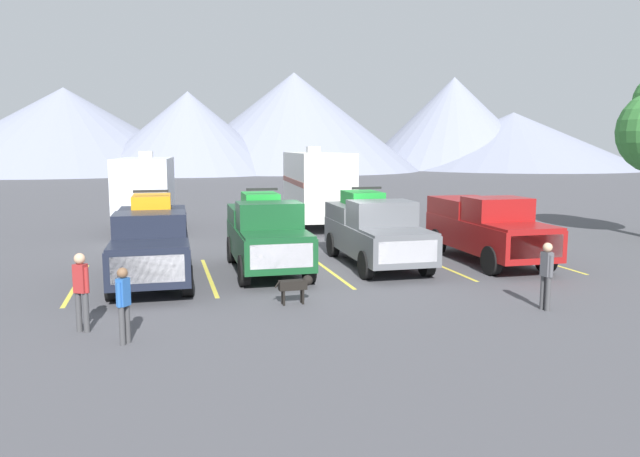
# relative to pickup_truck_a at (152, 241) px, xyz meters

# --- Properties ---
(ground_plane) EXTENTS (240.00, 240.00, 0.00)m
(ground_plane) POSITION_rel_pickup_truck_a_xyz_m (5.38, -0.23, -1.17)
(ground_plane) COLOR #47474C
(pickup_truck_a) EXTENTS (2.28, 5.76, 2.60)m
(pickup_truck_a) POSITION_rel_pickup_truck_a_xyz_m (0.00, 0.00, 0.00)
(pickup_truck_a) COLOR black
(pickup_truck_a) RESTS_ON ground
(pickup_truck_b) EXTENTS (2.24, 5.32, 2.56)m
(pickup_truck_b) POSITION_rel_pickup_truck_a_xyz_m (3.47, 0.51, 0.03)
(pickup_truck_b) COLOR #144723
(pickup_truck_b) RESTS_ON ground
(pickup_truck_c) EXTENTS (2.31, 5.68, 2.53)m
(pickup_truck_c) POSITION_rel_pickup_truck_a_xyz_m (7.11, 0.64, 0.00)
(pickup_truck_c) COLOR #595B60
(pickup_truck_c) RESTS_ON ground
(pickup_truck_d) EXTENTS (2.26, 5.75, 2.25)m
(pickup_truck_d) POSITION_rel_pickup_truck_a_xyz_m (10.96, 0.15, 0.01)
(pickup_truck_d) COLOR maroon
(pickup_truck_d) RESTS_ON ground
(lot_stripe_a) EXTENTS (0.12, 5.50, 0.01)m
(lot_stripe_a) POSITION_rel_pickup_truck_a_xyz_m (-2.11, 0.10, -1.17)
(lot_stripe_a) COLOR gold
(lot_stripe_a) RESTS_ON ground
(lot_stripe_b) EXTENTS (0.12, 5.50, 0.01)m
(lot_stripe_b) POSITION_rel_pickup_truck_a_xyz_m (1.63, 0.10, -1.17)
(lot_stripe_b) COLOR gold
(lot_stripe_b) RESTS_ON ground
(lot_stripe_c) EXTENTS (0.12, 5.50, 0.01)m
(lot_stripe_c) POSITION_rel_pickup_truck_a_xyz_m (5.38, 0.10, -1.17)
(lot_stripe_c) COLOR gold
(lot_stripe_c) RESTS_ON ground
(lot_stripe_d) EXTENTS (0.12, 5.50, 0.01)m
(lot_stripe_d) POSITION_rel_pickup_truck_a_xyz_m (9.12, 0.10, -1.17)
(lot_stripe_d) COLOR gold
(lot_stripe_d) RESTS_ON ground
(lot_stripe_e) EXTENTS (0.12, 5.50, 0.01)m
(lot_stripe_e) POSITION_rel_pickup_truck_a_xyz_m (12.87, 0.10, -1.17)
(lot_stripe_e) COLOR gold
(lot_stripe_e) RESTS_ON ground
(camper_trailer_a) EXTENTS (2.81, 7.39, 3.66)m
(camper_trailer_a) POSITION_rel_pickup_truck_a_xyz_m (-0.35, 11.21, 0.76)
(camper_trailer_a) COLOR silver
(camper_trailer_a) RESTS_ON ground
(camper_trailer_b) EXTENTS (2.93, 8.36, 3.88)m
(camper_trailer_b) POSITION_rel_pickup_truck_a_xyz_m (7.72, 10.54, 0.87)
(camper_trailer_b) COLOR silver
(camper_trailer_b) RESTS_ON ground
(person_a) EXTENTS (0.28, 0.29, 1.55)m
(person_a) POSITION_rel_pickup_truck_a_xyz_m (-0.49, -5.84, -0.28)
(person_a) COLOR #3F3F42
(person_a) RESTS_ON ground
(person_b) EXTENTS (0.23, 0.36, 1.64)m
(person_b) POSITION_rel_pickup_truck_a_xyz_m (9.14, -5.80, -0.23)
(person_b) COLOR #3F3F42
(person_b) RESTS_ON ground
(person_c) EXTENTS (0.34, 0.29, 1.70)m
(person_c) POSITION_rel_pickup_truck_a_xyz_m (-1.39, -4.78, -0.19)
(person_c) COLOR #3F3F42
(person_c) RESTS_ON ground
(dog) EXTENTS (0.98, 0.26, 0.71)m
(dog) POSITION_rel_pickup_truck_a_xyz_m (3.50, -3.70, -0.68)
(dog) COLOR black
(dog) RESTS_ON ground
(mountain_ridge) EXTENTS (154.76, 50.03, 15.85)m
(mountain_ridge) POSITION_rel_pickup_truck_a_xyz_m (5.40, 76.85, 5.34)
(mountain_ridge) COLOR gray
(mountain_ridge) RESTS_ON ground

